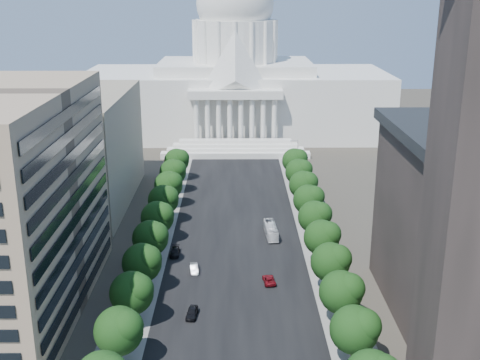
{
  "coord_description": "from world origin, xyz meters",
  "views": [
    {
      "loc": [
        -0.19,
        -56.62,
        55.62
      ],
      "look_at": [
        0.95,
        73.01,
        14.8
      ],
      "focal_mm": 45.0,
      "sensor_mm": 36.0,
      "label": 1
    }
  ],
  "objects_px": {
    "car_silver": "(194,268)",
    "car_red": "(269,280)",
    "car_dark_a": "(192,313)",
    "car_dark_b": "(175,252)",
    "city_bus": "(271,230)"
  },
  "relations": [
    {
      "from": "car_dark_a",
      "to": "city_bus",
      "type": "distance_m",
      "value": 40.42
    },
    {
      "from": "car_dark_a",
      "to": "car_red",
      "type": "distance_m",
      "value": 19.35
    },
    {
      "from": "car_silver",
      "to": "city_bus",
      "type": "height_order",
      "value": "city_bus"
    },
    {
      "from": "car_red",
      "to": "city_bus",
      "type": "xyz_separation_m",
      "value": [
        1.8,
        24.13,
        0.77
      ]
    },
    {
      "from": "car_dark_a",
      "to": "car_dark_b",
      "type": "bearing_deg",
      "value": 107.79
    },
    {
      "from": "car_red",
      "to": "city_bus",
      "type": "bearing_deg",
      "value": -100.81
    },
    {
      "from": "city_bus",
      "to": "car_dark_a",
      "type": "bearing_deg",
      "value": -117.68
    },
    {
      "from": "car_red",
      "to": "car_dark_b",
      "type": "xyz_separation_m",
      "value": [
        -20.03,
        13.44,
        0.06
      ]
    },
    {
      "from": "car_dark_a",
      "to": "car_red",
      "type": "relative_size",
      "value": 0.95
    },
    {
      "from": "car_silver",
      "to": "city_bus",
      "type": "xyz_separation_m",
      "value": [
        17.07,
        18.97,
        0.7
      ]
    },
    {
      "from": "car_silver",
      "to": "car_red",
      "type": "bearing_deg",
      "value": -26.12
    },
    {
      "from": "car_silver",
      "to": "car_red",
      "type": "relative_size",
      "value": 0.92
    },
    {
      "from": "car_dark_a",
      "to": "car_silver",
      "type": "relative_size",
      "value": 1.03
    },
    {
      "from": "city_bus",
      "to": "car_dark_b",
      "type": "bearing_deg",
      "value": -157.86
    },
    {
      "from": "car_silver",
      "to": "car_red",
      "type": "xyz_separation_m",
      "value": [
        15.27,
        -5.16,
        -0.06
      ]
    }
  ]
}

